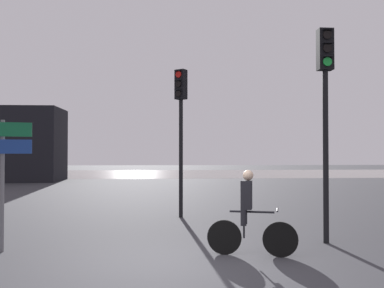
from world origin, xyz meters
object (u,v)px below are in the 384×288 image
object	(u,v)px
traffic_light_center	(181,115)
traffic_light_near_right	(325,94)
direction_sign_post	(2,160)
cyclist	(248,212)

from	to	relation	value
traffic_light_center	traffic_light_near_right	bearing A→B (deg)	164.18
traffic_light_center	traffic_light_near_right	size ratio (longest dim) A/B	0.96
direction_sign_post	cyclist	world-z (taller)	direction_sign_post
traffic_light_near_right	cyclist	bearing A→B (deg)	28.01
traffic_light_near_right	direction_sign_post	bearing A→B (deg)	3.18
traffic_light_center	direction_sign_post	distance (m)	5.81
direction_sign_post	cyclist	bearing A→B (deg)	159.62
direction_sign_post	cyclist	distance (m)	4.92
cyclist	direction_sign_post	bearing A→B (deg)	-82.09
direction_sign_post	cyclist	size ratio (longest dim) A/B	1.57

